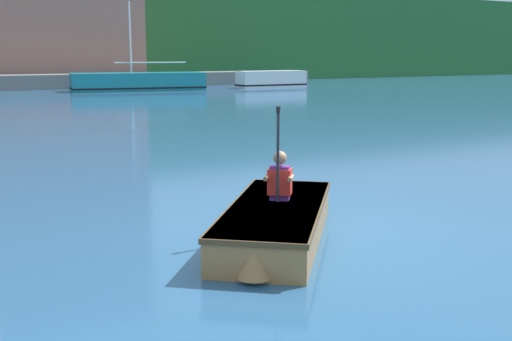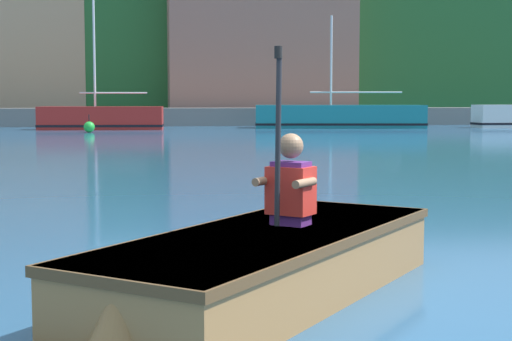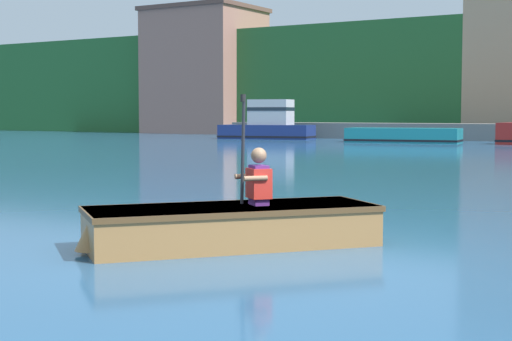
# 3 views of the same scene
# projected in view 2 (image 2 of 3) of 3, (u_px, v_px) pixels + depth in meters

# --- Properties ---
(ground_plane) EXTENTS (300.00, 300.00, 0.00)m
(ground_plane) POSITION_uv_depth(u_px,v_px,m) (364.00, 295.00, 5.16)
(ground_plane) COLOR #28567F
(shoreline_ridge) EXTENTS (120.00, 20.00, 7.38)m
(shoreline_ridge) POSITION_uv_depth(u_px,v_px,m) (150.00, 65.00, 53.76)
(shoreline_ridge) COLOR #28602D
(shoreline_ridge) RESTS_ON ground
(waterfront_office_block_center) EXTENTS (6.49, 6.83, 13.17)m
(waterfront_office_block_center) POSITION_uv_depth(u_px,v_px,m) (33.00, 9.00, 45.74)
(waterfront_office_block_center) COLOR tan
(waterfront_office_block_center) RESTS_ON ground
(marina_dock) EXTENTS (45.64, 2.40, 0.90)m
(marina_dock) POSITION_uv_depth(u_px,v_px,m) (158.00, 117.00, 39.93)
(marina_dock) COLOR slate
(marina_dock) RESTS_ON ground
(moored_boat_dock_west_end) EXTENTS (5.56, 2.27, 6.08)m
(moored_boat_dock_west_end) POSITION_uv_depth(u_px,v_px,m) (102.00, 118.00, 34.66)
(moored_boat_dock_west_end) COLOR red
(moored_boat_dock_west_end) RESTS_ON ground
(moored_boat_dock_west_inner) EXTENTS (8.16, 3.60, 5.23)m
(moored_boat_dock_west_inner) POSITION_uv_depth(u_px,v_px,m) (339.00, 117.00, 36.84)
(moored_boat_dock_west_inner) COLOR #197A84
(moored_boat_dock_west_inner) RESTS_ON ground
(rowboat_foreground) EXTENTS (2.83, 3.10, 0.44)m
(rowboat_foreground) POSITION_uv_depth(u_px,v_px,m) (265.00, 261.00, 5.03)
(rowboat_foreground) COLOR #A3703D
(rowboat_foreground) RESTS_ON ground
(person_paddler) EXTENTS (0.46, 0.46, 1.19)m
(person_paddler) POSITION_uv_depth(u_px,v_px,m) (290.00, 184.00, 5.28)
(person_paddler) COLOR #592672
(person_paddler) RESTS_ON rowboat_foreground
(channel_buoy) EXTENTS (0.44, 0.44, 0.72)m
(channel_buoy) POSITION_uv_depth(u_px,v_px,m) (89.00, 127.00, 31.42)
(channel_buoy) COLOR green
(channel_buoy) RESTS_ON ground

